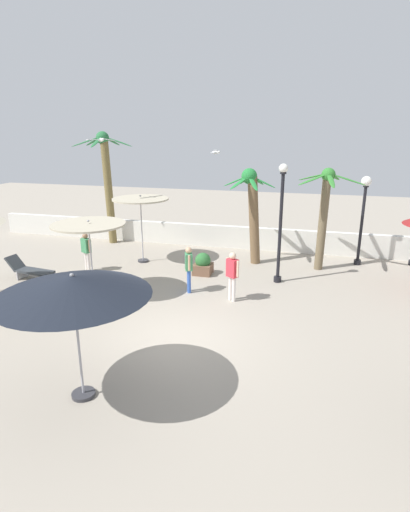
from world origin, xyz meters
The scene contains 17 objects.
ground_plane centered at (0.00, 0.00, 0.00)m, with size 56.00×56.00×0.00m, color #9E9384.
boundary_wall centered at (0.00, 9.36, 0.52)m, with size 25.20×0.30×1.03m, color silver.
patio_umbrella_0 centered at (-3.51, 6.24, 2.52)m, with size 2.29×2.29×2.83m.
patio_umbrella_2 centered at (-3.58, 2.26, 2.33)m, with size 2.36×2.36×2.63m.
patio_umbrella_3 centered at (-1.06, -2.68, 2.47)m, with size 3.06×3.06×2.74m.
palm_tree_0 centered at (0.91, 7.30, 2.44)m, with size 2.12×1.99×3.92m.
palm_tree_1 centered at (3.73, 7.15, 2.53)m, with size 2.55×2.70×4.01m.
palm_tree_2 centered at (-6.29, 8.75, 3.24)m, with size 2.72×2.84×5.31m.
lamp_post_0 centered at (2.24, 5.25, 2.39)m, with size 0.32×0.32×4.27m.
lamp_post_2 centered at (5.25, 8.17, 2.37)m, with size 0.40×0.40×3.63m.
lounge_chair_0 centered at (-6.69, 3.11, 0.38)m, with size 1.94×0.79×0.84m.
guest_0 centered at (0.96, 3.09, 1.00)m, with size 0.48×0.40×1.65m.
guest_1 centered at (-5.13, 4.53, 0.92)m, with size 0.51×0.37×1.54m.
guest_2 centered at (-0.62, 3.46, 0.97)m, with size 0.35×0.53×1.61m.
seagull_0 centered at (-4.74, 5.59, 5.00)m, with size 0.74×1.05×0.14m.
seagull_1 centered at (-0.92, 8.48, 4.44)m, with size 0.38×1.36×0.19m.
planter centered at (-0.64, 5.37, 0.38)m, with size 0.70×0.70×0.85m.
Camera 1 is at (3.33, -9.22, 5.37)m, focal length 28.96 mm.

